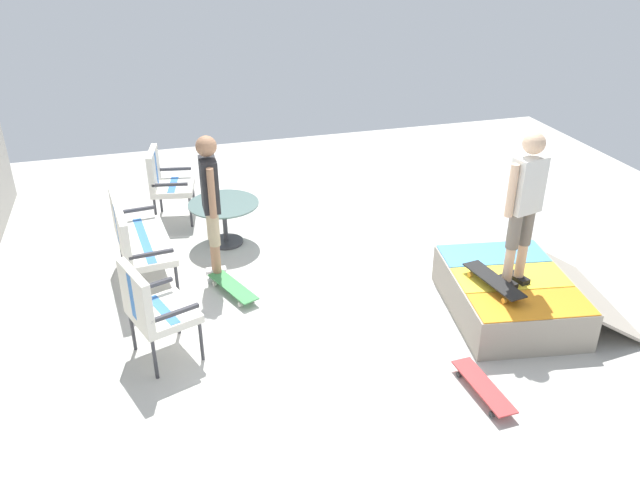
{
  "coord_description": "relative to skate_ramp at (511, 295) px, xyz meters",
  "views": [
    {
      "loc": [
        -5.47,
        1.92,
        3.87
      ],
      "look_at": [
        0.44,
        0.22,
        0.7
      ],
      "focal_mm": 35.82,
      "sensor_mm": 36.0,
      "label": 1
    }
  ],
  "objects": [
    {
      "name": "skateboard_by_bench",
      "position": [
        1.2,
        2.81,
        -0.14
      ],
      "size": [
        0.82,
        0.49,
        0.1
      ],
      "color": "#3F8C4C",
      "rests_on": "ground_plane"
    },
    {
      "name": "skateboard_spare",
      "position": [
        -1.11,
        0.93,
        -0.14
      ],
      "size": [
        0.81,
        0.24,
        0.1
      ],
      "color": "#B23838",
      "rests_on": "ground_plane"
    },
    {
      "name": "ground_plane",
      "position": [
        0.47,
        1.65,
        -0.27
      ],
      "size": [
        12.0,
        12.0,
        0.1
      ],
      "primitive_type": "cube",
      "color": "beige"
    },
    {
      "name": "skate_ramp",
      "position": [
        0.0,
        0.0,
        0.0
      ],
      "size": [
        1.84,
        2.02,
        0.45
      ],
      "color": "gray",
      "rests_on": "ground_plane"
    },
    {
      "name": "patio_chair_by_wall",
      "position": [
        0.23,
        3.71,
        0.39
      ],
      "size": [
        0.77,
        0.73,
        1.02
      ],
      "color": "#38383D",
      "rests_on": "ground_plane"
    },
    {
      "name": "patio_bench",
      "position": [
        1.79,
        3.83,
        0.39
      ],
      "size": [
        1.3,
        0.68,
        1.02
      ],
      "color": "#38383D",
      "rests_on": "ground_plane"
    },
    {
      "name": "patio_table",
      "position": [
        2.47,
        2.7,
        0.18
      ],
      "size": [
        0.9,
        0.9,
        0.57
      ],
      "color": "#38383D",
      "rests_on": "ground_plane"
    },
    {
      "name": "person_skater",
      "position": [
        -0.09,
        0.08,
        1.16
      ],
      "size": [
        0.3,
        0.47,
        1.61
      ],
      "color": "black",
      "rests_on": "skate_ramp"
    },
    {
      "name": "patio_chair_near_house",
      "position": [
        3.41,
        3.37,
        0.39
      ],
      "size": [
        0.71,
        0.65,
        1.02
      ],
      "color": "#38383D",
      "rests_on": "ground_plane"
    },
    {
      "name": "person_watching",
      "position": [
        1.65,
        2.93,
        0.8
      ],
      "size": [
        0.48,
        0.24,
        1.73
      ],
      "color": "silver",
      "rests_on": "ground_plane"
    },
    {
      "name": "skateboard_on_ramp",
      "position": [
        -0.14,
        0.33,
        0.31
      ],
      "size": [
        0.82,
        0.31,
        0.1
      ],
      "color": "black",
      "rests_on": "skate_ramp"
    }
  ]
}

